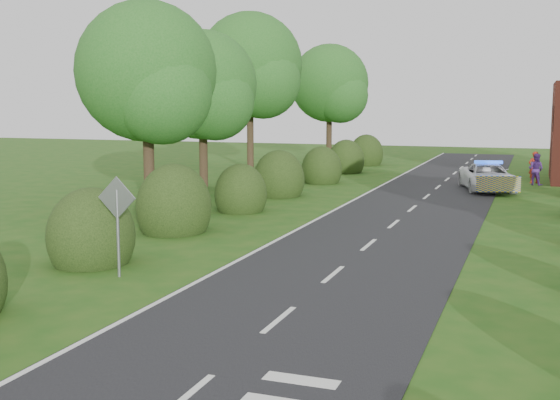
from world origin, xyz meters
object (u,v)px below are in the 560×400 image
at_px(police_van, 488,177).
at_px(pedestrian_red, 534,167).
at_px(road_sign, 117,212).
at_px(pedestrian_purple, 536,169).

relative_size(police_van, pedestrian_red, 3.05).
distance_m(road_sign, pedestrian_red, 27.54).
xyz_separation_m(road_sign, pedestrian_red, (9.64, 25.78, -0.79)).
xyz_separation_m(police_van, pedestrian_red, (2.14, 4.30, 0.19)).
bearing_deg(police_van, pedestrian_purple, 41.49).
bearing_deg(pedestrian_purple, police_van, 81.44).
bearing_deg(pedestrian_red, road_sign, 42.51).
xyz_separation_m(road_sign, pedestrian_purple, (9.74, 24.83, -0.81)).
relative_size(police_van, pedestrian_purple, 3.12).
xyz_separation_m(police_van, pedestrian_purple, (2.23, 3.35, 0.17)).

